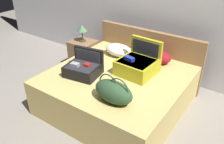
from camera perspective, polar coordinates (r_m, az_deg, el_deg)
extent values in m
plane|color=gray|center=(3.34, -2.68, -11.24)|extent=(12.00, 12.00, 0.00)
cube|color=silver|center=(4.06, 11.69, 16.42)|extent=(8.00, 0.10, 2.60)
cube|color=tan|center=(3.44, 1.26, -4.36)|extent=(1.80, 1.76, 0.52)
cube|color=olive|center=(4.05, 8.55, 3.85)|extent=(1.84, 0.08, 0.90)
cube|color=gold|center=(3.28, 5.83, 1.14)|extent=(0.50, 0.47, 0.21)
cube|color=#28282D|center=(3.27, 5.86, 1.62)|extent=(0.44, 0.41, 0.14)
cube|color=#1E33A5|center=(3.22, 4.15, 3.18)|extent=(0.15, 0.09, 0.06)
cube|color=gold|center=(3.42, 8.16, 4.46)|extent=(0.48, 0.07, 0.45)
cube|color=#28282D|center=(3.40, 7.91, 4.30)|extent=(0.41, 0.03, 0.38)
cube|color=black|center=(3.26, -7.18, 0.29)|extent=(0.49, 0.40, 0.15)
cube|color=#28282D|center=(3.25, -7.21, 0.65)|extent=(0.43, 0.35, 0.11)
cube|color=#99999E|center=(3.22, -8.85, 1.73)|extent=(0.12, 0.09, 0.05)
cube|color=#B21E19|center=(3.21, -5.96, 1.70)|extent=(0.09, 0.07, 0.04)
cube|color=black|center=(3.36, -5.54, 3.11)|extent=(0.45, 0.12, 0.34)
cube|color=#28282D|center=(3.34, -5.81, 2.90)|extent=(0.37, 0.07, 0.29)
ellipsoid|color=#2D4C2D|center=(2.70, 0.36, -4.77)|extent=(0.51, 0.29, 0.26)
torus|color=#2D4C2D|center=(2.70, -0.88, -2.97)|extent=(0.26, 0.03, 0.26)
torus|color=#2D4C2D|center=(2.63, 1.64, -4.04)|extent=(0.26, 0.03, 0.26)
ellipsoid|color=white|center=(3.82, 1.53, 5.31)|extent=(0.48, 0.34, 0.18)
ellipsoid|color=maroon|center=(3.66, 11.20, 3.64)|extent=(0.40, 0.31, 0.19)
cube|color=olive|center=(4.51, -6.84, 4.18)|extent=(0.44, 0.40, 0.54)
cylinder|color=#3F3833|center=(4.40, -7.05, 7.42)|extent=(0.12, 0.12, 0.01)
cylinder|color=#4C443D|center=(4.36, -7.13, 8.62)|extent=(0.02, 0.02, 0.18)
cone|color=#4C724C|center=(4.31, -7.25, 10.47)|extent=(0.19, 0.19, 0.12)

